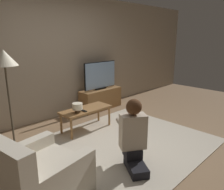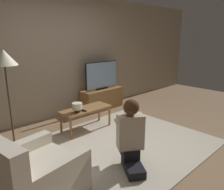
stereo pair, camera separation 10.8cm
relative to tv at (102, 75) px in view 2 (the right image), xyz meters
The scene contains 11 objects.
ground_plane 2.14m from the tv, 123.70° to the right, with size 10.00×10.00×0.00m, color #896B4C.
wall_back 1.23m from the tv, 165.52° to the left, with size 10.00×0.06×2.60m.
rug 2.14m from the tv, 123.70° to the right, with size 2.96×2.33×0.02m.
tv_stand 0.58m from the tv, 90.00° to the right, with size 1.09×0.36×0.49m.
tv is the anchor object (origin of this frame).
coffee_table 1.38m from the tv, 143.89° to the right, with size 0.97×0.40×0.42m.
floor_lamp 2.43m from the tv, 166.50° to the right, with size 0.37×0.37×1.54m.
armchair 3.23m from the tv, 144.26° to the right, with size 1.00×0.96×0.83m.
person_kneeling 2.56m from the tv, 122.10° to the right, with size 0.62×0.79×0.93m.
table_lamp 1.56m from the tv, 147.10° to the right, with size 0.18×0.18×0.17m.
remote 1.49m from the tv, 144.01° to the right, with size 0.04×0.15×0.02m.
Camera 2 is at (-2.24, -2.27, 1.71)m, focal length 35.00 mm.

